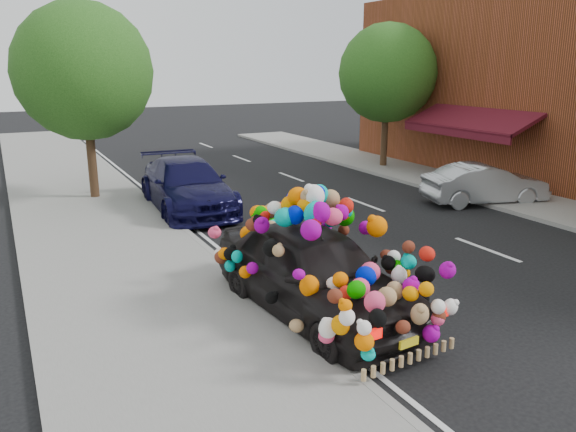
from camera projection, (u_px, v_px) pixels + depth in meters
name	position (u px, v px, depth m)	size (l,w,h in m)	color
ground	(360.00, 275.00, 11.66)	(100.00, 100.00, 0.00)	black
sidewalk	(155.00, 313.00, 9.74)	(4.00, 60.00, 0.12)	gray
kerb	(257.00, 292.00, 10.60)	(0.15, 60.00, 0.13)	gray
footpath_far	(521.00, 200.00, 17.85)	(3.00, 40.00, 0.12)	gray
lane_markings	(487.00, 249.00, 13.25)	(6.00, 50.00, 0.01)	silver
tree_near_sidewalk	(84.00, 72.00, 17.09)	(4.20, 4.20, 6.13)	#332114
tree_far_b	(387.00, 73.00, 22.77)	(4.00, 4.00, 5.90)	#332114
plush_art_car	(315.00, 252.00, 9.54)	(2.60, 4.96, 2.22)	black
navy_sedan	(187.00, 185.00, 16.70)	(2.11, 5.20, 1.51)	black
silver_hatchback	(485.00, 184.00, 17.49)	(1.33, 3.80, 1.25)	#A1A4A8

